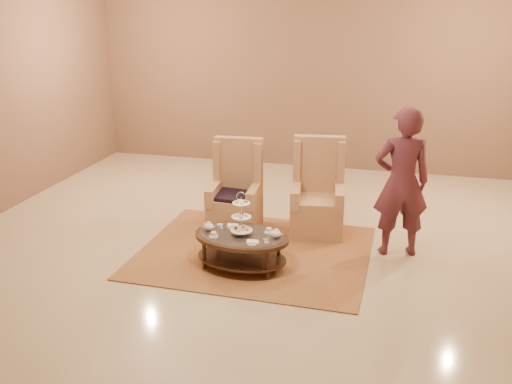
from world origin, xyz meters
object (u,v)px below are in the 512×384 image
(person, at_px, (402,182))
(armchair_right, at_px, (317,201))
(armchair_left, at_px, (236,199))
(tea_table, at_px, (242,241))

(person, bearing_deg, armchair_right, -38.22)
(armchair_left, bearing_deg, tea_table, -74.66)
(armchair_left, xyz_separation_m, armchair_right, (1.07, 0.16, 0.01))
(tea_table, height_order, armchair_right, armchair_right)
(tea_table, height_order, armchair_left, armchair_left)
(tea_table, bearing_deg, armchair_right, 68.77)
(tea_table, bearing_deg, person, 32.08)
(armchair_right, height_order, person, person)
(armchair_left, height_order, person, person)
(armchair_left, bearing_deg, armchair_right, 4.70)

